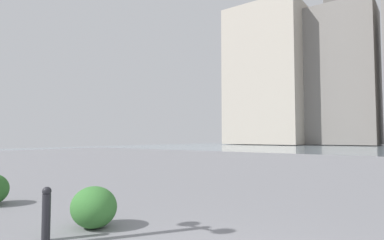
# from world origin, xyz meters

# --- Properties ---
(building_slab) EXTENTS (13.67, 11.64, 30.22)m
(building_slab) POSITION_xyz_m (12.26, -67.40, 14.08)
(building_slab) COLOR gray
(building_slab) RESTS_ON ground
(building_annex) EXTENTS (16.13, 14.34, 29.69)m
(building_annex) POSITION_xyz_m (26.02, -63.42, 14.85)
(building_annex) COLOR #B2A899
(building_annex) RESTS_ON ground
(bollard_near) EXTENTS (0.13, 0.13, 0.78)m
(bollard_near) POSITION_xyz_m (2.82, -0.54, 0.41)
(bollard_near) COLOR #232328
(bollard_near) RESTS_ON ground
(shrub_wide) EXTENTS (0.80, 0.72, 0.68)m
(shrub_wide) POSITION_xyz_m (2.81, -1.34, 0.34)
(shrub_wide) COLOR #387533
(shrub_wide) RESTS_ON ground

